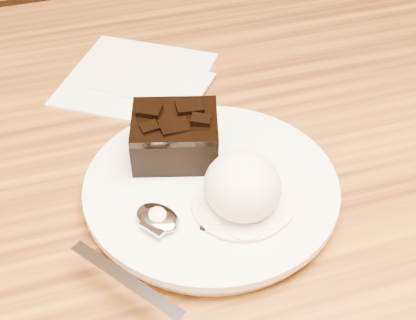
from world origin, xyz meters
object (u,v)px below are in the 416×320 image
object	(u,v)px
ice_cream_scoop	(242,186)
napkin	(136,78)
brownie	(175,139)
plate	(211,190)
spoon	(158,219)

from	to	relation	value
ice_cream_scoop	napkin	distance (m)	0.26
brownie	plate	bearing A→B (deg)	-68.06
brownie	spoon	xyz separation A→B (m)	(-0.04, -0.08, -0.01)
spoon	napkin	bearing A→B (deg)	47.42
ice_cream_scoop	spoon	bearing A→B (deg)	177.79
ice_cream_scoop	spoon	xyz separation A→B (m)	(-0.08, 0.00, -0.02)
napkin	brownie	bearing A→B (deg)	-88.60
plate	spoon	size ratio (longest dim) A/B	1.41
brownie	napkin	xyz separation A→B (m)	(-0.00, 0.17, -0.04)
brownie	napkin	size ratio (longest dim) A/B	0.51
ice_cream_scoop	napkin	xyz separation A→B (m)	(-0.04, 0.26, -0.04)
brownie	ice_cream_scoop	xyz separation A→B (m)	(0.04, -0.09, 0.01)
ice_cream_scoop	plate	bearing A→B (deg)	114.34
plate	brownie	bearing A→B (deg)	111.94
ice_cream_scoop	brownie	bearing A→B (deg)	112.96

